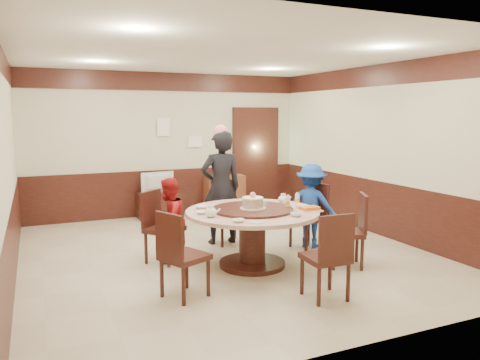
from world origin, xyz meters
name	(u,v)px	position (x,y,z in m)	size (l,w,h in m)	color
room	(225,180)	(0.01, 0.01, 1.08)	(6.00, 6.04, 2.84)	beige
banquet_table	(252,227)	(0.12, -0.65, 0.53)	(1.75, 1.75, 0.78)	#371611
chair_0	(309,228)	(1.27, -0.22, 0.30)	(0.51, 0.50, 0.97)	#371611
chair_1	(228,224)	(0.26, 0.52, 0.30)	(0.44, 0.45, 0.97)	#371611
chair_2	(163,240)	(-0.91, 0.00, 0.30)	(0.62, 0.62, 0.97)	#371611
chair_3	(183,270)	(-1.03, -1.32, 0.30)	(0.59, 0.58, 0.97)	#371611
chair_4	(326,272)	(0.37, -1.98, 0.30)	(0.46, 0.47, 0.97)	#371611
chair_5	(348,244)	(1.26, -1.17, 0.30)	(0.60, 0.59, 0.97)	#371611
person_standing	(221,187)	(0.16, 0.57, 0.88)	(0.64, 0.42, 1.75)	black
person_red	(169,220)	(-0.84, -0.03, 0.58)	(0.56, 0.44, 1.15)	#A41519
person_blue	(311,206)	(1.33, -0.18, 0.63)	(0.81, 0.47, 1.26)	#18409F
birthday_cake	(253,203)	(0.11, -0.68, 0.86)	(0.33, 0.33, 0.22)	white
teapot_left	(211,212)	(-0.52, -0.82, 0.81)	(0.17, 0.15, 0.13)	white
teapot_right	(283,200)	(0.70, -0.43, 0.81)	(0.17, 0.15, 0.13)	white
bowl_0	(201,207)	(-0.45, -0.27, 0.77)	(0.16, 0.16, 0.04)	white
bowl_1	(296,215)	(0.45, -1.20, 0.77)	(0.15, 0.15, 0.05)	white
bowl_2	(238,221)	(-0.32, -1.19, 0.77)	(0.14, 0.14, 0.03)	white
bowl_3	(301,206)	(0.78, -0.78, 0.77)	(0.15, 0.15, 0.05)	white
bowl_4	(202,212)	(-0.56, -0.59, 0.77)	(0.16, 0.16, 0.04)	white
bowl_5	(243,201)	(0.25, -0.07, 0.77)	(0.14, 0.14, 0.04)	white
saucer_near	(257,222)	(-0.13, -1.30, 0.76)	(0.18, 0.18, 0.01)	white
saucer_far	(266,201)	(0.57, -0.15, 0.76)	(0.18, 0.18, 0.01)	white
shrimp_platter	(310,209)	(0.77, -1.01, 0.78)	(0.30, 0.20, 0.06)	white
bottle_0	(288,202)	(0.62, -0.71, 0.83)	(0.06, 0.06, 0.16)	white
bottle_1	(297,200)	(0.83, -0.59, 0.83)	(0.06, 0.06, 0.16)	white
tv_stand	(160,205)	(-0.27, 2.75, 0.25)	(0.85, 0.45, 0.50)	#371611
television	(159,182)	(-0.27, 2.75, 0.69)	(0.67, 0.09, 0.39)	gray
side_cabinet	(224,193)	(1.10, 2.78, 0.38)	(0.80, 0.40, 0.75)	brown
thermos	(226,166)	(1.14, 2.78, 0.94)	(0.15, 0.15, 0.38)	silver
notice_left	(164,127)	(-0.10, 2.96, 1.75)	(0.25, 0.00, 0.35)	white
notice_right	(195,142)	(0.55, 2.96, 1.45)	(0.30, 0.00, 0.22)	white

